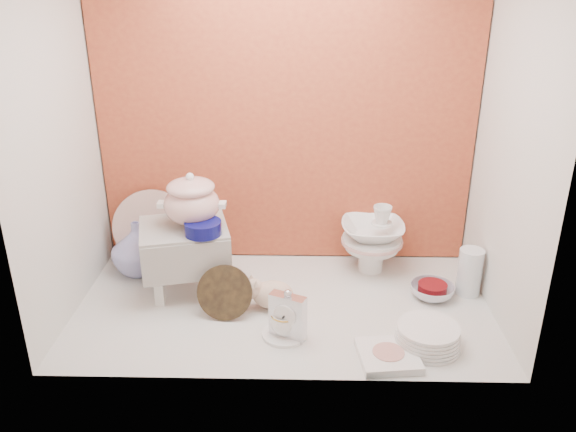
{
  "coord_description": "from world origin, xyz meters",
  "views": [
    {
      "loc": [
        0.07,
        -2.2,
        1.37
      ],
      "look_at": [
        0.02,
        0.02,
        0.42
      ],
      "focal_mm": 36.32,
      "sensor_mm": 36.0,
      "label": 1
    }
  ],
  "objects_px": {
    "mantel_clock": "(288,315)",
    "plush_pig": "(273,294)",
    "floral_platter": "(152,227)",
    "soup_tureen": "(191,199)",
    "porcelain_tower": "(372,238)",
    "gold_rim_teacup": "(285,323)",
    "crystal_bowl": "(432,291)",
    "dinner_plate_stack": "(428,336)",
    "blue_white_vase": "(138,248)",
    "step_stool": "(186,259)"
  },
  "relations": [
    {
      "from": "step_stool",
      "to": "gold_rim_teacup",
      "type": "distance_m",
      "value": 0.59
    },
    {
      "from": "step_stool",
      "to": "dinner_plate_stack",
      "type": "height_order",
      "value": "step_stool"
    },
    {
      "from": "blue_white_vase",
      "to": "mantel_clock",
      "type": "relative_size",
      "value": 1.23
    },
    {
      "from": "mantel_clock",
      "to": "blue_white_vase",
      "type": "bearing_deg",
      "value": 169.1
    },
    {
      "from": "soup_tureen",
      "to": "mantel_clock",
      "type": "xyz_separation_m",
      "value": [
        0.43,
        -0.39,
        -0.34
      ]
    },
    {
      "from": "blue_white_vase",
      "to": "crystal_bowl",
      "type": "xyz_separation_m",
      "value": [
        1.38,
        -0.2,
        -0.1
      ]
    },
    {
      "from": "plush_pig",
      "to": "dinner_plate_stack",
      "type": "bearing_deg",
      "value": -3.74
    },
    {
      "from": "plush_pig",
      "to": "crystal_bowl",
      "type": "distance_m",
      "value": 0.72
    },
    {
      "from": "floral_platter",
      "to": "crystal_bowl",
      "type": "bearing_deg",
      "value": -13.47
    },
    {
      "from": "plush_pig",
      "to": "dinner_plate_stack",
      "type": "xyz_separation_m",
      "value": [
        0.62,
        -0.26,
        -0.02
      ]
    },
    {
      "from": "floral_platter",
      "to": "mantel_clock",
      "type": "relative_size",
      "value": 1.78
    },
    {
      "from": "step_stool",
      "to": "dinner_plate_stack",
      "type": "bearing_deg",
      "value": -36.12
    },
    {
      "from": "soup_tureen",
      "to": "porcelain_tower",
      "type": "xyz_separation_m",
      "value": [
        0.82,
        0.19,
        -0.27
      ]
    },
    {
      "from": "soup_tureen",
      "to": "porcelain_tower",
      "type": "height_order",
      "value": "soup_tureen"
    },
    {
      "from": "step_stool",
      "to": "plush_pig",
      "type": "distance_m",
      "value": 0.44
    },
    {
      "from": "plush_pig",
      "to": "gold_rim_teacup",
      "type": "relative_size",
      "value": 1.98
    },
    {
      "from": "plush_pig",
      "to": "porcelain_tower",
      "type": "distance_m",
      "value": 0.59
    },
    {
      "from": "step_stool",
      "to": "gold_rim_teacup",
      "type": "height_order",
      "value": "step_stool"
    },
    {
      "from": "mantel_clock",
      "to": "plush_pig",
      "type": "relative_size",
      "value": 0.93
    },
    {
      "from": "floral_platter",
      "to": "porcelain_tower",
      "type": "height_order",
      "value": "floral_platter"
    },
    {
      "from": "soup_tureen",
      "to": "step_stool",
      "type": "bearing_deg",
      "value": -159.53
    },
    {
      "from": "step_stool",
      "to": "porcelain_tower",
      "type": "bearing_deg",
      "value": -0.42
    },
    {
      "from": "soup_tureen",
      "to": "mantel_clock",
      "type": "distance_m",
      "value": 0.67
    },
    {
      "from": "soup_tureen",
      "to": "gold_rim_teacup",
      "type": "distance_m",
      "value": 0.68
    },
    {
      "from": "soup_tureen",
      "to": "floral_platter",
      "type": "bearing_deg",
      "value": 134.92
    },
    {
      "from": "blue_white_vase",
      "to": "gold_rim_teacup",
      "type": "xyz_separation_m",
      "value": [
        0.72,
        -0.51,
        -0.07
      ]
    },
    {
      "from": "soup_tureen",
      "to": "gold_rim_teacup",
      "type": "bearing_deg",
      "value": -41.77
    },
    {
      "from": "dinner_plate_stack",
      "to": "porcelain_tower",
      "type": "height_order",
      "value": "porcelain_tower"
    },
    {
      "from": "plush_pig",
      "to": "crystal_bowl",
      "type": "height_order",
      "value": "plush_pig"
    },
    {
      "from": "soup_tureen",
      "to": "plush_pig",
      "type": "xyz_separation_m",
      "value": [
        0.36,
        -0.16,
        -0.37
      ]
    },
    {
      "from": "mantel_clock",
      "to": "crystal_bowl",
      "type": "relative_size",
      "value": 1.09
    },
    {
      "from": "mantel_clock",
      "to": "plush_pig",
      "type": "height_order",
      "value": "mantel_clock"
    },
    {
      "from": "gold_rim_teacup",
      "to": "dinner_plate_stack",
      "type": "distance_m",
      "value": 0.56
    },
    {
      "from": "mantel_clock",
      "to": "soup_tureen",
      "type": "bearing_deg",
      "value": 162.89
    },
    {
      "from": "step_stool",
      "to": "mantel_clock",
      "type": "xyz_separation_m",
      "value": [
        0.47,
        -0.37,
        -0.05
      ]
    },
    {
      "from": "blue_white_vase",
      "to": "porcelain_tower",
      "type": "xyz_separation_m",
      "value": [
        1.13,
        0.05,
        0.04
      ]
    },
    {
      "from": "mantel_clock",
      "to": "dinner_plate_stack",
      "type": "xyz_separation_m",
      "value": [
        0.55,
        -0.04,
        -0.06
      ]
    },
    {
      "from": "mantel_clock",
      "to": "gold_rim_teacup",
      "type": "relative_size",
      "value": 1.84
    },
    {
      "from": "plush_pig",
      "to": "gold_rim_teacup",
      "type": "xyz_separation_m",
      "value": [
        0.06,
        -0.21,
        -0.01
      ]
    },
    {
      "from": "soup_tureen",
      "to": "floral_platter",
      "type": "relative_size",
      "value": 0.75
    },
    {
      "from": "gold_rim_teacup",
      "to": "plush_pig",
      "type": "bearing_deg",
      "value": 105.33
    },
    {
      "from": "blue_white_vase",
      "to": "porcelain_tower",
      "type": "bearing_deg",
      "value": 2.6
    },
    {
      "from": "plush_pig",
      "to": "dinner_plate_stack",
      "type": "height_order",
      "value": "plush_pig"
    },
    {
      "from": "porcelain_tower",
      "to": "crystal_bowl",
      "type": "bearing_deg",
      "value": -45.46
    },
    {
      "from": "step_stool",
      "to": "mantel_clock",
      "type": "relative_size",
      "value": 1.77
    },
    {
      "from": "gold_rim_teacup",
      "to": "dinner_plate_stack",
      "type": "relative_size",
      "value": 0.44
    },
    {
      "from": "mantel_clock",
      "to": "porcelain_tower",
      "type": "height_order",
      "value": "porcelain_tower"
    },
    {
      "from": "porcelain_tower",
      "to": "mantel_clock",
      "type": "bearing_deg",
      "value": -124.1
    },
    {
      "from": "step_stool",
      "to": "crystal_bowl",
      "type": "distance_m",
      "value": 1.12
    },
    {
      "from": "gold_rim_teacup",
      "to": "crystal_bowl",
      "type": "relative_size",
      "value": 0.59
    }
  ]
}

